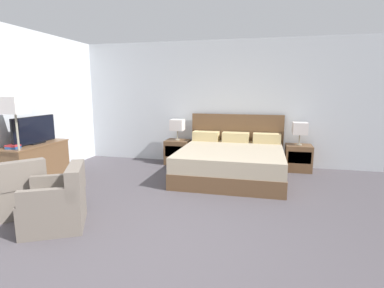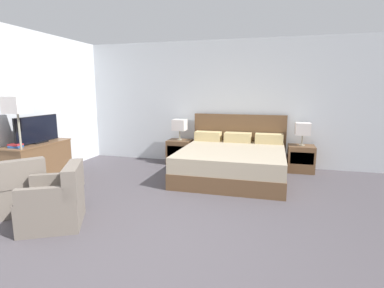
# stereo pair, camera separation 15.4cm
# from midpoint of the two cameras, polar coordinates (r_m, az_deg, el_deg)

# --- Properties ---
(ground_plane) EXTENTS (11.98, 11.98, 0.00)m
(ground_plane) POSITION_cam_midpoint_polar(r_m,az_deg,el_deg) (3.39, -8.77, -19.28)
(ground_plane) COLOR #4C474C
(wall_back) EXTENTS (7.19, 0.06, 2.74)m
(wall_back) POSITION_cam_midpoint_polar(r_m,az_deg,el_deg) (6.82, 4.87, 7.77)
(wall_back) COLOR silver
(wall_back) RESTS_ON ground
(wall_left) EXTENTS (0.06, 5.79, 2.74)m
(wall_left) POSITION_cam_midpoint_polar(r_m,az_deg,el_deg) (6.11, -29.14, 6.23)
(wall_left) COLOR silver
(wall_left) RESTS_ON ground
(bed) EXTENTS (2.01, 2.10, 1.13)m
(bed) POSITION_cam_midpoint_polar(r_m,az_deg,el_deg) (5.84, 8.49, -3.28)
(bed) COLOR brown
(bed) RESTS_ON ground
(nightstand_left) EXTENTS (0.52, 0.45, 0.54)m
(nightstand_left) POSITION_cam_midpoint_polar(r_m,az_deg,el_deg) (6.82, -1.70, -1.49)
(nightstand_left) COLOR brown
(nightstand_left) RESTS_ON ground
(nightstand_right) EXTENTS (0.52, 0.45, 0.54)m
(nightstand_right) POSITION_cam_midpoint_polar(r_m,az_deg,el_deg) (6.56, 20.66, -2.62)
(nightstand_right) COLOR brown
(nightstand_right) RESTS_ON ground
(table_lamp_left) EXTENTS (0.29, 0.29, 0.47)m
(table_lamp_left) POSITION_cam_midpoint_polar(r_m,az_deg,el_deg) (6.72, -1.73, 3.62)
(table_lamp_left) COLOR gray
(table_lamp_left) RESTS_ON nightstand_left
(table_lamp_right) EXTENTS (0.29, 0.29, 0.47)m
(table_lamp_right) POSITION_cam_midpoint_polar(r_m,az_deg,el_deg) (6.46, 21.00, 2.67)
(table_lamp_right) COLOR gray
(table_lamp_right) RESTS_ON nightstand_right
(dresser) EXTENTS (0.50, 1.24, 0.73)m
(dresser) POSITION_cam_midpoint_polar(r_m,az_deg,el_deg) (6.01, -26.56, -3.18)
(dresser) COLOR brown
(dresser) RESTS_ON ground
(tv) EXTENTS (0.18, 0.98, 0.48)m
(tv) POSITION_cam_midpoint_polar(r_m,az_deg,el_deg) (5.94, -26.72, 2.41)
(tv) COLOR black
(tv) RESTS_ON dresser
(book_red_cover) EXTENTS (0.20, 0.17, 0.04)m
(book_red_cover) POSITION_cam_midpoint_polar(r_m,az_deg,el_deg) (5.64, -29.87, -0.42)
(book_red_cover) COLOR #234C8E
(book_red_cover) RESTS_ON dresser
(book_blue_cover) EXTENTS (0.20, 0.16, 0.03)m
(book_blue_cover) POSITION_cam_midpoint_polar(r_m,az_deg,el_deg) (5.63, -29.94, -0.11)
(book_blue_cover) COLOR #B7282D
(book_blue_cover) RESTS_ON book_red_cover
(armchair_by_window) EXTENTS (0.96, 0.96, 0.76)m
(armchair_by_window) POSITION_cam_midpoint_polar(r_m,az_deg,el_deg) (4.81, -29.60, -7.77)
(armchair_by_window) COLOR #70665B
(armchair_by_window) RESTS_ON ground
(armchair_companion) EXTENTS (0.93, 0.92, 0.76)m
(armchair_companion) POSITION_cam_midpoint_polar(r_m,az_deg,el_deg) (4.10, -23.54, -10.24)
(armchair_companion) COLOR #70665B
(armchair_companion) RESTS_ON ground
(floor_lamp) EXTENTS (0.31, 0.31, 1.56)m
(floor_lamp) POSITION_cam_midpoint_polar(r_m,az_deg,el_deg) (5.35, -29.57, 5.09)
(floor_lamp) COLOR gray
(floor_lamp) RESTS_ON ground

